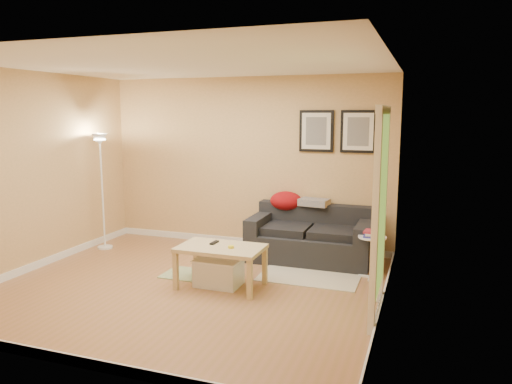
{
  "coord_description": "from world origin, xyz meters",
  "views": [
    {
      "loc": [
        2.62,
        -5.01,
        2.06
      ],
      "look_at": [
        0.55,
        0.85,
        1.05
      ],
      "focal_mm": 34.26,
      "sensor_mm": 36.0,
      "label": 1
    }
  ],
  "objects_px": {
    "coffee_table": "(221,267)",
    "floor_lamp": "(102,195)",
    "sofa": "(311,234)",
    "book_stack": "(371,233)",
    "side_table": "(371,257)",
    "storage_bin": "(219,272)"
  },
  "relations": [
    {
      "from": "coffee_table",
      "to": "floor_lamp",
      "type": "bearing_deg",
      "value": 169.57
    },
    {
      "from": "sofa",
      "to": "coffee_table",
      "type": "distance_m",
      "value": 1.61
    },
    {
      "from": "sofa",
      "to": "floor_lamp",
      "type": "distance_m",
      "value": 3.19
    },
    {
      "from": "book_stack",
      "to": "side_table",
      "type": "bearing_deg",
      "value": -1.74
    },
    {
      "from": "storage_bin",
      "to": "floor_lamp",
      "type": "bearing_deg",
      "value": 158.3
    },
    {
      "from": "side_table",
      "to": "storage_bin",
      "type": "bearing_deg",
      "value": -152.41
    },
    {
      "from": "coffee_table",
      "to": "storage_bin",
      "type": "relative_size",
      "value": 1.83
    },
    {
      "from": "storage_bin",
      "to": "side_table",
      "type": "xyz_separation_m",
      "value": [
        1.7,
        0.89,
        0.1
      ]
    },
    {
      "from": "side_table",
      "to": "book_stack",
      "type": "height_order",
      "value": "book_stack"
    },
    {
      "from": "storage_bin",
      "to": "coffee_table",
      "type": "bearing_deg",
      "value": -39.81
    },
    {
      "from": "sofa",
      "to": "book_stack",
      "type": "relative_size",
      "value": 7.27
    },
    {
      "from": "coffee_table",
      "to": "book_stack",
      "type": "bearing_deg",
      "value": 41.3
    },
    {
      "from": "side_table",
      "to": "coffee_table",
      "type": "bearing_deg",
      "value": -150.6
    },
    {
      "from": "storage_bin",
      "to": "side_table",
      "type": "height_order",
      "value": "side_table"
    },
    {
      "from": "coffee_table",
      "to": "storage_bin",
      "type": "distance_m",
      "value": 0.1
    },
    {
      "from": "sofa",
      "to": "side_table",
      "type": "distance_m",
      "value": 1.02
    },
    {
      "from": "storage_bin",
      "to": "floor_lamp",
      "type": "distance_m",
      "value": 2.58
    },
    {
      "from": "side_table",
      "to": "floor_lamp",
      "type": "distance_m",
      "value": 4.06
    },
    {
      "from": "floor_lamp",
      "to": "side_table",
      "type": "bearing_deg",
      "value": -0.45
    },
    {
      "from": "sofa",
      "to": "coffee_table",
      "type": "height_order",
      "value": "sofa"
    },
    {
      "from": "coffee_table",
      "to": "storage_bin",
      "type": "height_order",
      "value": "coffee_table"
    },
    {
      "from": "coffee_table",
      "to": "side_table",
      "type": "height_order",
      "value": "side_table"
    }
  ]
}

